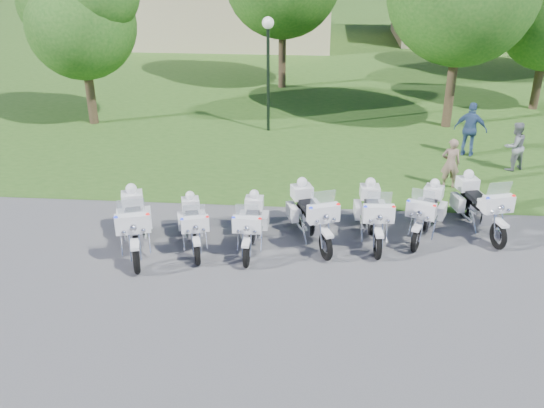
# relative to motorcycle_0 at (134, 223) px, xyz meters

# --- Properties ---
(ground) EXTENTS (100.00, 100.00, 0.00)m
(ground) POSITION_rel_motorcycle_0_xyz_m (3.97, -0.25, -0.74)
(ground) COLOR #56565B
(ground) RESTS_ON ground
(grass_lawn) EXTENTS (100.00, 48.00, 0.01)m
(grass_lawn) POSITION_rel_motorcycle_0_xyz_m (3.97, 26.75, -0.74)
(grass_lawn) COLOR #305C1D
(grass_lawn) RESTS_ON ground
(motorcycle_0) EXTENTS (1.36, 2.57, 1.78)m
(motorcycle_0) POSITION_rel_motorcycle_0_xyz_m (0.00, 0.00, 0.00)
(motorcycle_0) COLOR black
(motorcycle_0) RESTS_ON ground
(motorcycle_1) EXTENTS (1.11, 2.15, 1.48)m
(motorcycle_1) POSITION_rel_motorcycle_0_xyz_m (1.41, 0.32, -0.12)
(motorcycle_1) COLOR black
(motorcycle_1) RESTS_ON ground
(motorcycle_2) EXTENTS (0.76, 2.29, 1.54)m
(motorcycle_2) POSITION_rel_motorcycle_0_xyz_m (2.87, 0.38, -0.10)
(motorcycle_2) COLOR black
(motorcycle_2) RESTS_ON ground
(motorcycle_3) EXTENTS (1.40, 2.44, 1.72)m
(motorcycle_3) POSITION_rel_motorcycle_0_xyz_m (4.37, 0.92, -0.02)
(motorcycle_3) COLOR black
(motorcycle_3) RESTS_ON ground
(motorcycle_4) EXTENTS (0.90, 2.49, 1.67)m
(motorcycle_4) POSITION_rel_motorcycle_0_xyz_m (5.94, 1.10, -0.04)
(motorcycle_4) COLOR black
(motorcycle_4) RESTS_ON ground
(motorcycle_5) EXTENTS (1.31, 2.25, 1.59)m
(motorcycle_5) POSITION_rel_motorcycle_0_xyz_m (7.34, 1.41, -0.08)
(motorcycle_5) COLOR black
(motorcycle_5) RESTS_ON ground
(motorcycle_6) EXTENTS (1.24, 2.49, 1.70)m
(motorcycle_6) POSITION_rel_motorcycle_0_xyz_m (8.79, 1.84, -0.03)
(motorcycle_6) COLOR black
(motorcycle_6) RESTS_ON ground
(lamp_post) EXTENTS (0.44, 0.44, 4.31)m
(lamp_post) POSITION_rel_motorcycle_0_xyz_m (2.50, 9.60, 2.50)
(lamp_post) COLOR black
(lamp_post) RESTS_ON ground
(tree_0) EXTENTS (4.84, 4.13, 6.46)m
(tree_0) POSITION_rel_motorcycle_0_xyz_m (-4.66, 9.98, 3.52)
(tree_0) COLOR #38281C
(tree_0) RESTS_ON ground
(building_west) EXTENTS (14.56, 8.32, 4.10)m
(building_west) POSITION_rel_motorcycle_0_xyz_m (-2.03, 27.75, 1.32)
(building_west) COLOR #C7AF90
(building_west) RESTS_ON ground
(building_east) EXTENTS (11.44, 7.28, 4.10)m
(building_east) POSITION_rel_motorcycle_0_xyz_m (14.97, 29.75, 1.32)
(building_east) COLOR #C7AF90
(building_east) RESTS_ON ground
(bystander_a) EXTENTS (0.57, 0.38, 1.57)m
(bystander_a) POSITION_rel_motorcycle_0_xyz_m (8.52, 4.59, 0.04)
(bystander_a) COLOR #8A6E5D
(bystander_a) RESTS_ON ground
(bystander_b) EXTENTS (0.98, 0.91, 1.62)m
(bystander_b) POSITION_rel_motorcycle_0_xyz_m (10.86, 6.21, 0.07)
(bystander_b) COLOR gray
(bystander_b) RESTS_ON ground
(bystander_c) EXTENTS (1.20, 0.82, 1.89)m
(bystander_c) POSITION_rel_motorcycle_0_xyz_m (9.69, 7.44, 0.20)
(bystander_c) COLOR #375284
(bystander_c) RESTS_ON ground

